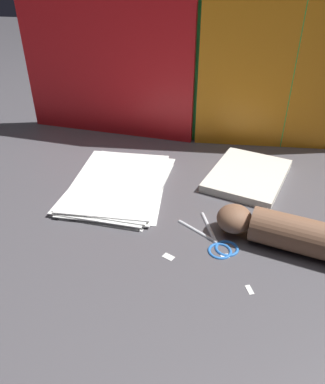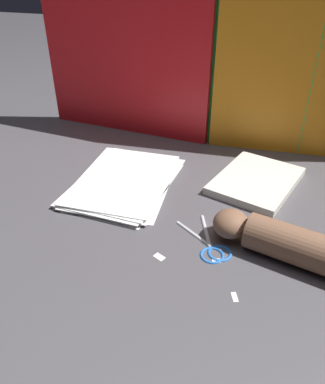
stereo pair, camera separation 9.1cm
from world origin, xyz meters
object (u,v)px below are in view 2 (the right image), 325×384
book_closed (256,181)px  scissors (211,246)px  hand_forearm (287,243)px  paper_stack (124,182)px

book_closed → scissors: book_closed is taller
scissors → hand_forearm: 0.16m
scissors → paper_stack: bearing=146.8°
book_closed → hand_forearm: 0.30m
hand_forearm → scissors: bearing=-173.5°
paper_stack → book_closed: size_ratio=1.19×
paper_stack → hand_forearm: (0.44, -0.17, 0.03)m
book_closed → scissors: size_ratio=1.82×
paper_stack → scissors: bearing=-33.2°
book_closed → hand_forearm: bearing=-72.3°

